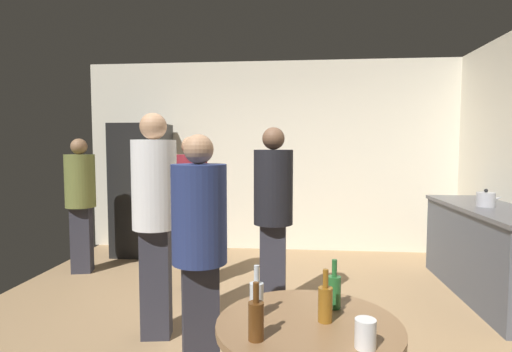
# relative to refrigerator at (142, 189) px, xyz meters

# --- Properties ---
(ground_plane) EXTENTS (5.20, 5.20, 0.10)m
(ground_plane) POSITION_rel_refrigerator_xyz_m (1.75, -2.20, -0.95)
(ground_plane) COLOR #9E7C56
(wall_back) EXTENTS (5.32, 0.06, 2.70)m
(wall_back) POSITION_rel_refrigerator_xyz_m (1.75, 0.43, 0.45)
(wall_back) COLOR silver
(wall_back) RESTS_ON ground_plane
(refrigerator) EXTENTS (0.70, 0.68, 1.80)m
(refrigerator) POSITION_rel_refrigerator_xyz_m (0.00, 0.00, 0.00)
(refrigerator) COLOR black
(refrigerator) RESTS_ON ground_plane
(kitchen_counter) EXTENTS (0.64, 1.94, 0.90)m
(kitchen_counter) POSITION_rel_refrigerator_xyz_m (4.03, -1.26, -0.45)
(kitchen_counter) COLOR #4C515B
(kitchen_counter) RESTS_ON ground_plane
(kettle) EXTENTS (0.24, 0.17, 0.18)m
(kettle) POSITION_rel_refrigerator_xyz_m (3.98, -1.24, 0.07)
(kettle) COLOR #B2B2B7
(kettle) RESTS_ON kitchen_counter
(foreground_table) EXTENTS (0.80, 0.80, 0.73)m
(foreground_table) POSITION_rel_refrigerator_xyz_m (2.17, -3.68, -0.27)
(foreground_table) COLOR olive
(foreground_table) RESTS_ON ground_plane
(beer_bottle_amber) EXTENTS (0.06, 0.06, 0.23)m
(beer_bottle_amber) POSITION_rel_refrigerator_xyz_m (2.24, -3.66, -0.08)
(beer_bottle_amber) COLOR #8C5919
(beer_bottle_amber) RESTS_ON foreground_table
(beer_bottle_brown) EXTENTS (0.06, 0.06, 0.23)m
(beer_bottle_brown) POSITION_rel_refrigerator_xyz_m (1.96, -3.86, -0.08)
(beer_bottle_brown) COLOR #593314
(beer_bottle_brown) RESTS_ON foreground_table
(beer_bottle_green) EXTENTS (0.06, 0.06, 0.23)m
(beer_bottle_green) POSITION_rel_refrigerator_xyz_m (2.29, -3.51, -0.08)
(beer_bottle_green) COLOR #26662D
(beer_bottle_green) RESTS_ON foreground_table
(beer_bottle_clear) EXTENTS (0.06, 0.06, 0.23)m
(beer_bottle_clear) POSITION_rel_refrigerator_xyz_m (1.94, -3.64, -0.08)
(beer_bottle_clear) COLOR silver
(beer_bottle_clear) RESTS_ON foreground_table
(plastic_cup_white) EXTENTS (0.08, 0.08, 0.11)m
(plastic_cup_white) POSITION_rel_refrigerator_xyz_m (2.37, -3.88, -0.11)
(plastic_cup_white) COLOR white
(plastic_cup_white) RESTS_ON foreground_table
(person_in_black_shirt) EXTENTS (0.34, 0.34, 1.66)m
(person_in_black_shirt) POSITION_rel_refrigerator_xyz_m (1.92, -1.90, 0.07)
(person_in_black_shirt) COLOR #2D2D38
(person_in_black_shirt) RESTS_ON ground_plane
(person_in_olive_shirt) EXTENTS (0.40, 0.40, 1.58)m
(person_in_olive_shirt) POSITION_rel_refrigerator_xyz_m (-0.40, -0.90, 0.02)
(person_in_olive_shirt) COLOR #2D2D38
(person_in_olive_shirt) RESTS_ON ground_plane
(person_in_white_shirt) EXTENTS (0.39, 0.39, 1.74)m
(person_in_white_shirt) POSITION_rel_refrigerator_xyz_m (1.03, -2.40, 0.12)
(person_in_white_shirt) COLOR #2D2D38
(person_in_white_shirt) RESTS_ON ground_plane
(person_in_maroon_shirt) EXTENTS (0.41, 0.41, 1.59)m
(person_in_maroon_shirt) POSITION_rel_refrigerator_xyz_m (1.03, -1.29, 0.03)
(person_in_maroon_shirt) COLOR #2D2D38
(person_in_maroon_shirt) RESTS_ON ground_plane
(person_in_navy_shirt) EXTENTS (0.43, 0.43, 1.57)m
(person_in_navy_shirt) POSITION_rel_refrigerator_xyz_m (1.52, -2.97, 0.01)
(person_in_navy_shirt) COLOR #2D2D38
(person_in_navy_shirt) RESTS_ON ground_plane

